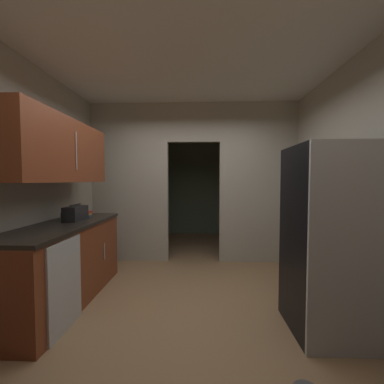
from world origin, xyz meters
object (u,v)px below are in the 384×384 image
at_px(refrigerator, 333,240).
at_px(dishwasher, 65,285).
at_px(boombox, 75,213).
at_px(book_stack, 86,214).

distance_m(refrigerator, dishwasher, 2.58).
bearing_deg(boombox, refrigerator, -13.88).
relative_size(boombox, book_stack, 2.18).
xyz_separation_m(refrigerator, book_stack, (-2.84, 1.02, 0.09)).
xyz_separation_m(refrigerator, boombox, (-2.83, 0.70, 0.14)).
relative_size(dishwasher, boombox, 2.45).
bearing_deg(refrigerator, book_stack, 160.21).
bearing_deg(dishwasher, refrigerator, 1.74).
xyz_separation_m(dishwasher, book_stack, (-0.30, 1.10, 0.54)).
height_order(boombox, book_stack, boombox).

